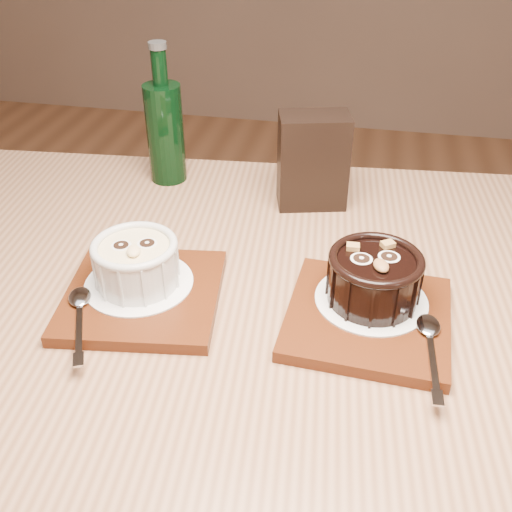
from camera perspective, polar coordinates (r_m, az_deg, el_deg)
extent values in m
cube|color=brown|center=(0.72, 0.92, -6.54)|extent=(1.26, 0.90, 0.04)
cylinder|color=brown|center=(1.36, -21.46, -6.79)|extent=(0.06, 0.06, 0.71)
cube|color=#51220D|center=(0.73, -10.71, -3.71)|extent=(0.20, 0.20, 0.01)
cylinder|color=white|center=(0.73, -11.07, -2.53)|extent=(0.13, 0.13, 0.00)
cylinder|color=silver|center=(0.72, -11.30, -0.86)|extent=(0.10, 0.10, 0.05)
cylinder|color=#DEC587|center=(0.70, -11.51, 0.74)|extent=(0.08, 0.08, 0.00)
torus|color=silver|center=(0.70, -11.54, 0.98)|extent=(0.10, 0.10, 0.01)
cylinder|color=black|center=(0.71, -12.73, 1.03)|extent=(0.02, 0.02, 0.00)
cylinder|color=black|center=(0.71, -10.33, 1.24)|extent=(0.02, 0.02, 0.00)
ellipsoid|color=#E7C587|center=(0.69, -11.59, 0.48)|extent=(0.02, 0.03, 0.01)
cube|color=#51220D|center=(0.69, 10.59, -5.80)|extent=(0.19, 0.19, 0.01)
cylinder|color=white|center=(0.71, 10.90, -4.09)|extent=(0.13, 0.13, 0.00)
cylinder|color=black|center=(0.69, 11.15, -2.29)|extent=(0.10, 0.10, 0.05)
cylinder|color=black|center=(0.68, 11.38, -0.55)|extent=(0.09, 0.09, 0.00)
torus|color=black|center=(0.67, 11.42, -0.31)|extent=(0.11, 0.11, 0.01)
cylinder|color=black|center=(0.67, 10.02, -0.22)|extent=(0.02, 0.02, 0.00)
cylinder|color=black|center=(0.68, 12.57, -0.03)|extent=(0.02, 0.02, 0.00)
ellipsoid|color=brown|center=(0.66, 11.83, -0.90)|extent=(0.02, 0.03, 0.01)
cube|color=olive|center=(0.69, 9.23, 0.87)|extent=(0.02, 0.01, 0.01)
cube|color=olive|center=(0.70, 12.44, 1.09)|extent=(0.02, 0.02, 0.01)
cube|color=black|center=(0.89, 5.43, 9.00)|extent=(0.11, 0.08, 0.14)
cylinder|color=black|center=(0.97, -8.63, 11.44)|extent=(0.06, 0.06, 0.16)
cylinder|color=black|center=(0.93, -9.20, 17.34)|extent=(0.02, 0.02, 0.05)
cylinder|color=#333333|center=(0.93, -9.38, 19.20)|extent=(0.03, 0.03, 0.01)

